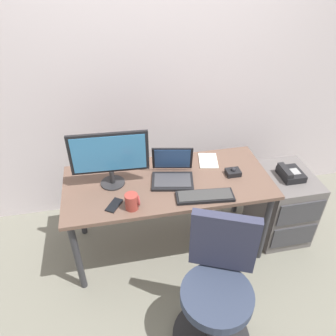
{
  "coord_description": "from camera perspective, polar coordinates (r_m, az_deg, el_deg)",
  "views": [
    {
      "loc": [
        -0.38,
        -1.91,
        2.24
      ],
      "look_at": [
        0.0,
        0.0,
        0.83
      ],
      "focal_mm": 34.9,
      "sensor_mm": 36.0,
      "label": 1
    }
  ],
  "objects": [
    {
      "name": "ground_plane",
      "position": [
        2.97,
        -0.0,
        -13.04
      ],
      "size": [
        8.0,
        8.0,
        0.0
      ],
      "primitive_type": "plane",
      "color": "slate"
    },
    {
      "name": "back_wall",
      "position": [
        2.76,
        -3.0,
        18.22
      ],
      "size": [
        6.0,
        0.1,
        2.8
      ],
      "primitive_type": "cube",
      "color": "silver",
      "rests_on": "ground"
    },
    {
      "name": "desk",
      "position": [
        2.53,
        -0.0,
        -3.6
      ],
      "size": [
        1.57,
        0.69,
        0.71
      ],
      "color": "brown",
      "rests_on": "ground"
    },
    {
      "name": "file_cabinet",
      "position": [
        3.03,
        19.19,
        -5.99
      ],
      "size": [
        0.42,
        0.53,
        0.63
      ],
      "color": "#5E5959",
      "rests_on": "ground"
    },
    {
      "name": "desk_phone",
      "position": [
        2.81,
        20.56,
        -0.92
      ],
      "size": [
        0.17,
        0.2,
        0.09
      ],
      "color": "black",
      "rests_on": "file_cabinet"
    },
    {
      "name": "office_chair",
      "position": [
        2.18,
        8.56,
        -20.62
      ],
      "size": [
        0.53,
        0.55,
        0.95
      ],
      "color": "black",
      "rests_on": "ground"
    },
    {
      "name": "monitor_main",
      "position": [
        2.34,
        -10.19,
        2.1
      ],
      "size": [
        0.56,
        0.18,
        0.43
      ],
      "color": "#262628",
      "rests_on": "desk"
    },
    {
      "name": "keyboard",
      "position": [
        2.34,
        6.47,
        -4.9
      ],
      "size": [
        0.42,
        0.18,
        0.03
      ],
      "color": "black",
      "rests_on": "desk"
    },
    {
      "name": "laptop",
      "position": [
        2.47,
        0.78,
        -0.83
      ],
      "size": [
        0.36,
        0.33,
        0.24
      ],
      "color": "black",
      "rests_on": "desk"
    },
    {
      "name": "trackball_mouse",
      "position": [
        2.58,
        11.3,
        -0.7
      ],
      "size": [
        0.11,
        0.09,
        0.07
      ],
      "color": "black",
      "rests_on": "desk"
    },
    {
      "name": "coffee_mug",
      "position": [
        2.22,
        -6.3,
        -5.84
      ],
      "size": [
        0.1,
        0.09,
        0.12
      ],
      "color": "#97372E",
      "rests_on": "desk"
    },
    {
      "name": "paper_notepad",
      "position": [
        2.7,
        7.02,
        1.27
      ],
      "size": [
        0.19,
        0.23,
        0.01
      ],
      "primitive_type": "cube",
      "rotation": [
        0.0,
        0.0,
        -0.21
      ],
      "color": "white",
      "rests_on": "desk"
    },
    {
      "name": "cell_phone",
      "position": [
        2.29,
        -9.38,
        -6.42
      ],
      "size": [
        0.13,
        0.16,
        0.01
      ],
      "primitive_type": "cube",
      "rotation": [
        0.0,
        0.0,
        -0.57
      ],
      "color": "black",
      "rests_on": "desk"
    }
  ]
}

